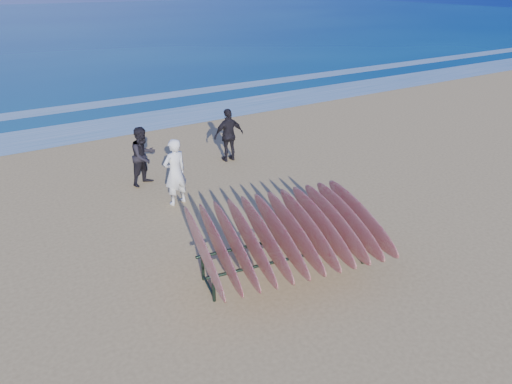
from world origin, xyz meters
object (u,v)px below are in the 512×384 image
surfboard_rack (287,232)px  person_white (175,172)px  person_dark_b (229,135)px  person_dark_a (144,156)px

surfboard_rack → person_white: size_ratio=2.18×
person_white → person_dark_b: size_ratio=1.04×
surfboard_rack → person_white: bearing=108.7°
person_white → person_dark_b: 3.06m
surfboard_rack → person_white: (-0.59, 3.68, -0.03)m
surfboard_rack → person_dark_b: bearing=81.1°
person_white → person_dark_b: person_white is taller
person_dark_a → person_dark_b: 2.71m
surfboard_rack → person_white: 3.73m
surfboard_rack → person_dark_a: 5.25m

